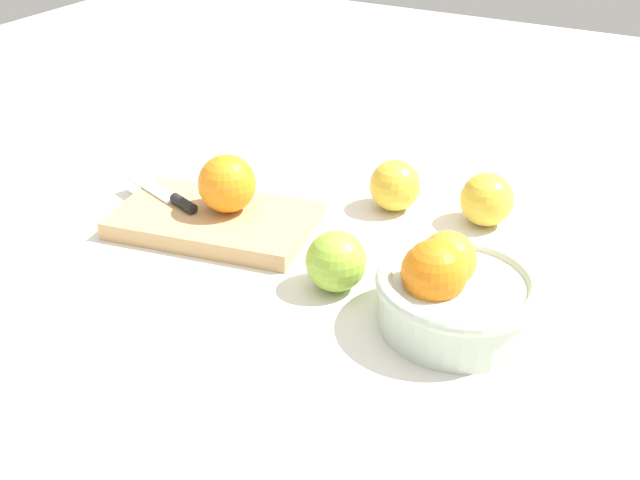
# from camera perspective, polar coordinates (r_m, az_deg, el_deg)

# --- Properties ---
(ground_plane) EXTENTS (2.40, 2.40, 0.00)m
(ground_plane) POSITION_cam_1_polar(r_m,az_deg,el_deg) (0.96, 0.04, -0.82)
(ground_plane) COLOR silver
(bowl) EXTENTS (0.17, 0.17, 0.10)m
(bowl) POSITION_cam_1_polar(r_m,az_deg,el_deg) (0.82, 9.80, -3.77)
(bowl) COLOR beige
(bowl) RESTS_ON ground_plane
(cutting_board) EXTENTS (0.27, 0.19, 0.02)m
(cutting_board) POSITION_cam_1_polar(r_m,az_deg,el_deg) (1.01, -7.78, 1.41)
(cutting_board) COLOR tan
(cutting_board) RESTS_ON ground_plane
(orange_on_board) EXTENTS (0.07, 0.07, 0.07)m
(orange_on_board) POSITION_cam_1_polar(r_m,az_deg,el_deg) (0.99, -6.89, 4.10)
(orange_on_board) COLOR orange
(orange_on_board) RESTS_ON cutting_board
(knife) EXTENTS (0.15, 0.07, 0.01)m
(knife) POSITION_cam_1_polar(r_m,az_deg,el_deg) (1.04, -10.95, 3.16)
(knife) COLOR silver
(knife) RESTS_ON cutting_board
(apple_front_left) EXTENTS (0.07, 0.07, 0.07)m
(apple_front_left) POSITION_cam_1_polar(r_m,az_deg,el_deg) (1.03, 12.14, 2.93)
(apple_front_left) COLOR gold
(apple_front_left) RESTS_ON ground_plane
(apple_front_left_2) EXTENTS (0.07, 0.07, 0.07)m
(apple_front_left_2) POSITION_cam_1_polar(r_m,az_deg,el_deg) (1.05, 5.52, 4.01)
(apple_front_left_2) COLOR gold
(apple_front_left_2) RESTS_ON ground_plane
(apple_back_left) EXTENTS (0.07, 0.07, 0.07)m
(apple_back_left) POSITION_cam_1_polar(r_m,az_deg,el_deg) (0.87, 1.19, -1.57)
(apple_back_left) COLOR #8EB738
(apple_back_left) RESTS_ON ground_plane
(citrus_peel) EXTENTS (0.06, 0.06, 0.01)m
(citrus_peel) POSITION_cam_1_polar(r_m,az_deg,el_deg) (0.97, 13.61, -1.18)
(citrus_peel) COLOR orange
(citrus_peel) RESTS_ON ground_plane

